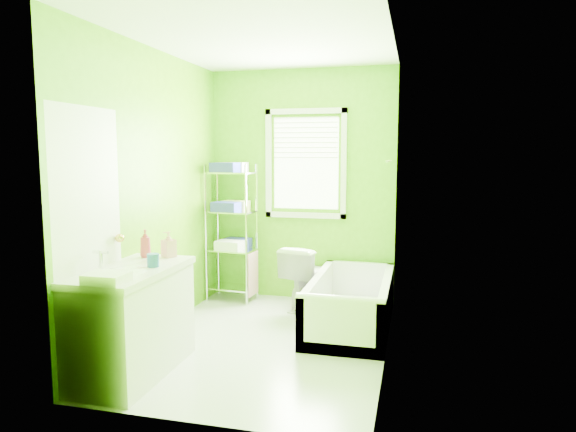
% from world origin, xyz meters
% --- Properties ---
extents(ground, '(2.90, 2.90, 0.00)m').
position_xyz_m(ground, '(0.00, 0.00, 0.00)').
color(ground, silver).
rests_on(ground, ground).
extents(room_envelope, '(2.14, 2.94, 2.62)m').
position_xyz_m(room_envelope, '(0.00, 0.00, 1.55)').
color(room_envelope, '#59A908').
rests_on(room_envelope, ground).
extents(window, '(0.92, 0.05, 1.22)m').
position_xyz_m(window, '(0.05, 1.42, 1.61)').
color(window, white).
rests_on(window, ground).
extents(door, '(0.09, 0.80, 2.00)m').
position_xyz_m(door, '(-1.04, -1.00, 1.00)').
color(door, white).
rests_on(door, ground).
extents(right_wall_decor, '(0.04, 1.48, 1.17)m').
position_xyz_m(right_wall_decor, '(1.04, -0.02, 1.32)').
color(right_wall_decor, '#3C0711').
rests_on(right_wall_decor, ground).
extents(bathtub, '(0.74, 1.58, 0.51)m').
position_xyz_m(bathtub, '(0.68, 0.55, 0.16)').
color(bathtub, white).
rests_on(bathtub, ground).
extents(toilet, '(0.52, 0.74, 0.69)m').
position_xyz_m(toilet, '(0.14, 1.08, 0.35)').
color(toilet, white).
rests_on(toilet, ground).
extents(vanity, '(0.56, 1.08, 1.04)m').
position_xyz_m(vanity, '(-0.79, -0.88, 0.43)').
color(vanity, silver).
rests_on(vanity, ground).
extents(wire_shelf_unit, '(0.55, 0.44, 1.57)m').
position_xyz_m(wire_shelf_unit, '(-0.74, 1.19, 0.95)').
color(wire_shelf_unit, silver).
rests_on(wire_shelf_unit, ground).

